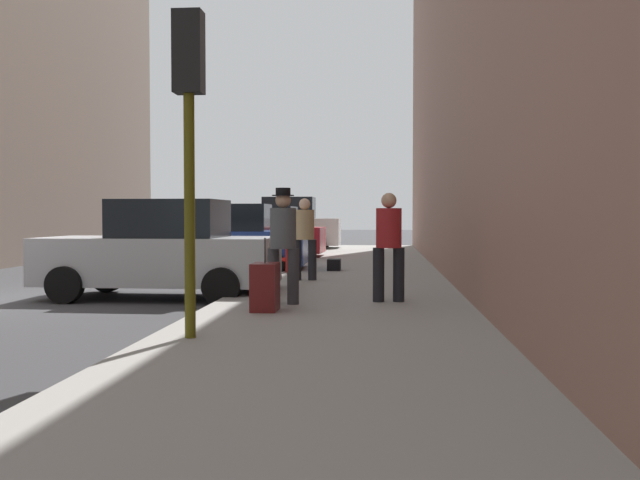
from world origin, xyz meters
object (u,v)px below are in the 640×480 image
(parked_red_hatchback, at_px, (262,235))
(fire_hydrant, at_px, (290,258))
(parked_blue_sedan, at_px, (225,241))
(rolling_suitcase, at_px, (265,287))
(duffel_bag, at_px, (334,265))
(pedestrian_in_red_jacket, at_px, (389,241))
(parked_white_van, at_px, (286,226))
(pedestrian_with_beanie, at_px, (283,240))
(parked_silver_sedan, at_px, (162,252))
(traffic_light, at_px, (189,102))
(pedestrian_in_tan_coat, at_px, (305,235))

(parked_red_hatchback, distance_m, fire_hydrant, 6.86)
(parked_blue_sedan, height_order, rolling_suitcase, parked_blue_sedan)
(duffel_bag, bearing_deg, pedestrian_in_red_jacket, -78.40)
(parked_red_hatchback, xyz_separation_m, parked_white_van, (-0.00, 5.98, 0.18))
(parked_white_van, bearing_deg, pedestrian_with_beanie, -82.41)
(parked_red_hatchback, bearing_deg, fire_hydrant, -74.74)
(parked_silver_sedan, distance_m, pedestrian_in_red_jacket, 4.32)
(pedestrian_with_beanie, bearing_deg, rolling_suitcase, -100.83)
(parked_silver_sedan, xyz_separation_m, pedestrian_with_beanie, (2.47, -1.82, 0.29))
(parked_white_van, bearing_deg, rolling_suitcase, -83.16)
(parked_red_hatchback, relative_size, rolling_suitcase, 4.09)
(traffic_light, height_order, duffel_bag, traffic_light)
(parked_white_van, height_order, pedestrian_with_beanie, parked_white_van)
(parked_silver_sedan, distance_m, duffel_bag, 5.59)
(duffel_bag, bearing_deg, parked_red_hatchback, 115.25)
(parked_red_hatchback, height_order, pedestrian_with_beanie, pedestrian_with_beanie)
(pedestrian_in_red_jacket, height_order, rolling_suitcase, pedestrian_in_red_jacket)
(parked_silver_sedan, relative_size, parked_white_van, 0.92)
(parked_silver_sedan, relative_size, pedestrian_with_beanie, 2.38)
(parked_red_hatchback, bearing_deg, pedestrian_in_red_jacket, -71.44)
(parked_red_hatchback, relative_size, fire_hydrant, 6.04)
(parked_silver_sedan, height_order, fire_hydrant, parked_silver_sedan)
(parked_red_hatchback, relative_size, parked_white_van, 0.92)
(parked_silver_sedan, height_order, traffic_light, traffic_light)
(pedestrian_in_red_jacket, bearing_deg, parked_white_van, 102.69)
(parked_silver_sedan, relative_size, duffel_bag, 9.61)
(parked_blue_sedan, distance_m, rolling_suitcase, 8.23)
(parked_blue_sedan, xyz_separation_m, rolling_suitcase, (2.32, -7.89, -0.36))
(pedestrian_with_beanie, bearing_deg, parked_blue_sedan, 109.20)
(pedestrian_in_tan_coat, xyz_separation_m, rolling_suitcase, (-0.05, -4.78, -0.61))
(traffic_light, bearing_deg, rolling_suitcase, 78.37)
(parked_blue_sedan, xyz_separation_m, pedestrian_in_tan_coat, (2.37, -3.11, 0.26))
(traffic_light, xyz_separation_m, pedestrian_with_beanie, (0.62, 3.06, -1.62))
(pedestrian_in_tan_coat, height_order, pedestrian_in_red_jacket, same)
(parked_white_van, bearing_deg, parked_silver_sedan, -90.00)
(parked_white_van, height_order, traffic_light, traffic_light)
(parked_white_van, bearing_deg, fire_hydrant, -81.85)
(parked_red_hatchback, relative_size, duffel_bag, 9.66)
(parked_blue_sedan, xyz_separation_m, traffic_light, (1.85, -10.15, 1.91))
(parked_white_van, relative_size, pedestrian_with_beanie, 2.59)
(parked_white_van, xyz_separation_m, duffel_bag, (2.81, -11.94, -0.74))
(fire_hydrant, relative_size, pedestrian_with_beanie, 0.40)
(parked_blue_sedan, bearing_deg, traffic_light, -79.65)
(parked_white_van, height_order, duffel_bag, parked_white_van)
(pedestrian_in_red_jacket, relative_size, duffel_bag, 3.89)
(pedestrian_in_red_jacket, distance_m, duffel_bag, 6.38)
(parked_silver_sedan, xyz_separation_m, parked_red_hatchback, (-0.00, 10.76, 0.00))
(parked_silver_sedan, distance_m, pedestrian_with_beanie, 3.08)
(parked_red_hatchback, bearing_deg, pedestrian_with_beanie, -78.89)
(parked_blue_sedan, xyz_separation_m, duffel_bag, (2.81, -0.47, -0.56))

